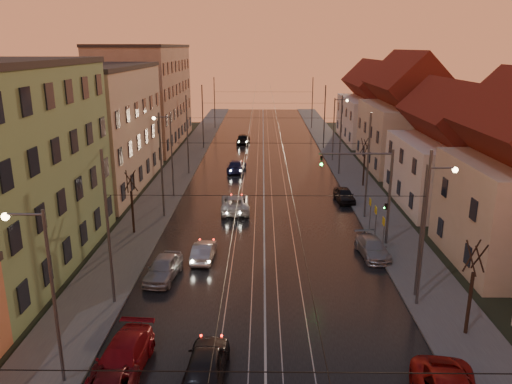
{
  "coord_description": "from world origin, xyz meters",
  "views": [
    {
      "loc": [
        -0.19,
        -16.46,
        14.16
      ],
      "look_at": [
        -0.66,
        21.56,
        3.02
      ],
      "focal_mm": 35.0,
      "sensor_mm": 36.0,
      "label": 1
    }
  ],
  "objects_px": {
    "street_lamp_2": "(168,148)",
    "driving_car_1": "(204,251)",
    "traffic_light_mast": "(376,185)",
    "parked_right_2": "(344,195)",
    "driving_car_4": "(243,139)",
    "street_lamp_3": "(336,123)",
    "parked_left_2": "(122,359)",
    "driving_car_3": "(237,166)",
    "driving_car_2": "(235,203)",
    "parked_left_3": "(163,268)",
    "street_lamp_0": "(44,282)",
    "street_lamp_1": "(428,219)",
    "driving_car_0": "(207,363)",
    "parked_right_1": "(372,248)"
  },
  "relations": [
    {
      "from": "street_lamp_2",
      "to": "driving_car_1",
      "type": "distance_m",
      "value": 16.16
    },
    {
      "from": "traffic_light_mast",
      "to": "parked_right_2",
      "type": "relative_size",
      "value": 1.87
    },
    {
      "from": "traffic_light_mast",
      "to": "driving_car_4",
      "type": "height_order",
      "value": "traffic_light_mast"
    },
    {
      "from": "street_lamp_3",
      "to": "parked_left_2",
      "type": "distance_m",
      "value": 46.13
    },
    {
      "from": "driving_car_3",
      "to": "parked_right_2",
      "type": "xyz_separation_m",
      "value": [
        10.77,
        -11.66,
        -0.03
      ]
    },
    {
      "from": "street_lamp_2",
      "to": "parked_right_2",
      "type": "distance_m",
      "value": 17.28
    },
    {
      "from": "street_lamp_3",
      "to": "parked_left_2",
      "type": "relative_size",
      "value": 1.62
    },
    {
      "from": "driving_car_3",
      "to": "parked_left_2",
      "type": "relative_size",
      "value": 0.96
    },
    {
      "from": "street_lamp_3",
      "to": "driving_car_4",
      "type": "distance_m",
      "value": 17.5
    },
    {
      "from": "driving_car_2",
      "to": "traffic_light_mast",
      "type": "bearing_deg",
      "value": 140.07
    },
    {
      "from": "parked_left_2",
      "to": "parked_left_3",
      "type": "bearing_deg",
      "value": 94.09
    },
    {
      "from": "driving_car_1",
      "to": "parked_left_3",
      "type": "height_order",
      "value": "parked_left_3"
    },
    {
      "from": "parked_right_2",
      "to": "parked_left_3",
      "type": "bearing_deg",
      "value": -135.13
    },
    {
      "from": "street_lamp_0",
      "to": "parked_left_2",
      "type": "height_order",
      "value": "street_lamp_0"
    },
    {
      "from": "street_lamp_1",
      "to": "street_lamp_2",
      "type": "xyz_separation_m",
      "value": [
        -18.21,
        20.0,
        0.0
      ]
    },
    {
      "from": "street_lamp_1",
      "to": "driving_car_4",
      "type": "height_order",
      "value": "street_lamp_1"
    },
    {
      "from": "driving_car_0",
      "to": "driving_car_2",
      "type": "height_order",
      "value": "driving_car_0"
    },
    {
      "from": "parked_right_2",
      "to": "driving_car_3",
      "type": "bearing_deg",
      "value": 127.98
    },
    {
      "from": "street_lamp_2",
      "to": "driving_car_0",
      "type": "bearing_deg",
      "value": -76.72
    },
    {
      "from": "street_lamp_0",
      "to": "street_lamp_3",
      "type": "height_order",
      "value": "same"
    },
    {
      "from": "driving_car_2",
      "to": "parked_left_2",
      "type": "distance_m",
      "value": 23.38
    },
    {
      "from": "street_lamp_2",
      "to": "street_lamp_0",
      "type": "bearing_deg",
      "value": -90.0
    },
    {
      "from": "traffic_light_mast",
      "to": "parked_left_2",
      "type": "relative_size",
      "value": 1.46
    },
    {
      "from": "street_lamp_0",
      "to": "driving_car_3",
      "type": "bearing_deg",
      "value": 81.22
    },
    {
      "from": "traffic_light_mast",
      "to": "parked_left_3",
      "type": "relative_size",
      "value": 1.7
    },
    {
      "from": "driving_car_1",
      "to": "driving_car_2",
      "type": "bearing_deg",
      "value": -95.55
    },
    {
      "from": "street_lamp_3",
      "to": "parked_left_2",
      "type": "bearing_deg",
      "value": -109.76
    },
    {
      "from": "driving_car_2",
      "to": "street_lamp_3",
      "type": "bearing_deg",
      "value": -123.52
    },
    {
      "from": "street_lamp_1",
      "to": "parked_left_3",
      "type": "distance_m",
      "value": 16.22
    },
    {
      "from": "street_lamp_1",
      "to": "parked_left_3",
      "type": "relative_size",
      "value": 1.89
    },
    {
      "from": "driving_car_0",
      "to": "parked_right_1",
      "type": "bearing_deg",
      "value": -124.73
    },
    {
      "from": "driving_car_1",
      "to": "driving_car_4",
      "type": "xyz_separation_m",
      "value": [
        1.14,
        42.69,
        0.14
      ]
    },
    {
      "from": "street_lamp_3",
      "to": "parked_right_2",
      "type": "height_order",
      "value": "street_lamp_3"
    },
    {
      "from": "street_lamp_3",
      "to": "parked_left_3",
      "type": "relative_size",
      "value": 1.89
    },
    {
      "from": "traffic_light_mast",
      "to": "driving_car_3",
      "type": "relative_size",
      "value": 1.52
    },
    {
      "from": "driving_car_0",
      "to": "parked_right_1",
      "type": "relative_size",
      "value": 1.03
    },
    {
      "from": "driving_car_0",
      "to": "parked_left_3",
      "type": "bearing_deg",
      "value": -66.65
    },
    {
      "from": "street_lamp_2",
      "to": "parked_right_2",
      "type": "height_order",
      "value": "street_lamp_2"
    },
    {
      "from": "street_lamp_2",
      "to": "parked_right_1",
      "type": "relative_size",
      "value": 1.86
    },
    {
      "from": "parked_left_2",
      "to": "parked_right_1",
      "type": "xyz_separation_m",
      "value": [
        13.99,
        13.21,
        -0.09
      ]
    },
    {
      "from": "parked_right_1",
      "to": "driving_car_4",
      "type": "bearing_deg",
      "value": 98.88
    },
    {
      "from": "street_lamp_0",
      "to": "parked_right_1",
      "type": "distance_m",
      "value": 22.16
    },
    {
      "from": "driving_car_0",
      "to": "parked_right_2",
      "type": "distance_m",
      "value": 28.2
    },
    {
      "from": "driving_car_3",
      "to": "parked_right_1",
      "type": "xyz_separation_m",
      "value": [
        10.73,
        -24.44,
        -0.06
      ]
    },
    {
      "from": "street_lamp_1",
      "to": "street_lamp_3",
      "type": "xyz_separation_m",
      "value": [
        0.0,
        36.0,
        0.0
      ]
    },
    {
      "from": "street_lamp_0",
      "to": "driving_car_3",
      "type": "xyz_separation_m",
      "value": [
        5.93,
        38.41,
        -4.2
      ]
    },
    {
      "from": "street_lamp_2",
      "to": "driving_car_2",
      "type": "bearing_deg",
      "value": -32.62
    },
    {
      "from": "street_lamp_1",
      "to": "driving_car_0",
      "type": "relative_size",
      "value": 1.82
    },
    {
      "from": "parked_right_1",
      "to": "parked_right_2",
      "type": "bearing_deg",
      "value": 84.52
    },
    {
      "from": "street_lamp_0",
      "to": "street_lamp_2",
      "type": "height_order",
      "value": "same"
    }
  ]
}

